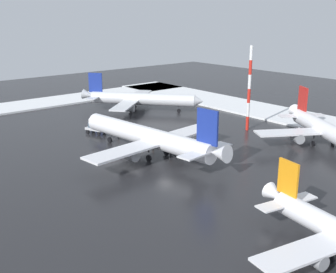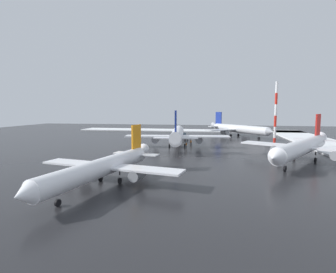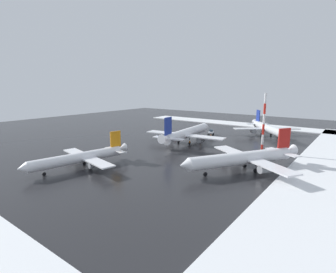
% 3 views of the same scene
% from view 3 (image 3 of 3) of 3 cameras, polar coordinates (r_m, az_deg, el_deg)
% --- Properties ---
extents(ground_plane, '(240.00, 240.00, 0.00)m').
position_cam_3_polar(ground_plane, '(96.67, 0.04, -1.98)').
color(ground_plane, '#232326').
extents(snow_bank_far, '(152.00, 16.00, 0.48)m').
position_cam_3_polar(snow_bank_far, '(78.54, 30.82, -6.47)').
color(snow_bank_far, white).
rests_on(snow_bank_far, ground_plane).
extents(snow_bank_right, '(14.00, 116.00, 0.48)m').
position_cam_3_polar(snow_bank_right, '(154.62, 15.16, 2.63)').
color(snow_bank_right, white).
rests_on(snow_bank_right, ground_plane).
extents(airplane_far_rear, '(38.23, 31.80, 11.35)m').
position_cam_3_polar(airplane_far_rear, '(101.03, 4.11, 0.73)').
color(airplane_far_rear, white).
rests_on(airplane_far_rear, ground_plane).
extents(airplane_parked_starboard, '(31.41, 26.92, 10.44)m').
position_cam_3_polar(airplane_parked_starboard, '(70.17, 16.18, -4.53)').
color(airplane_parked_starboard, white).
rests_on(airplane_parked_starboard, ground_plane).
extents(airplane_foreground_jet, '(28.91, 26.21, 10.33)m').
position_cam_3_polar(airplane_foreground_jet, '(121.53, 21.03, 1.60)').
color(airplane_foreground_jet, silver).
rests_on(airplane_foreground_jet, ground_plane).
extents(airplane_distant_tail, '(29.34, 24.54, 8.76)m').
position_cam_3_polar(airplane_distant_tail, '(73.76, -18.53, -4.37)').
color(airplane_distant_tail, white).
rests_on(airplane_distant_tail, ground_plane).
extents(pushback_tug, '(5.07, 3.63, 2.50)m').
position_cam_3_polar(pushback_tug, '(118.72, 9.33, 0.94)').
color(pushback_tug, silver).
rests_on(pushback_tug, ground_plane).
extents(ground_crew_by_nose_gear, '(0.36, 0.36, 1.71)m').
position_cam_3_polar(ground_crew_by_nose_gear, '(102.79, 7.13, -0.73)').
color(ground_crew_by_nose_gear, black).
rests_on(ground_crew_by_nose_gear, ground_plane).
extents(ground_crew_mid_apron, '(0.36, 0.36, 1.71)m').
position_cam_3_polar(ground_crew_mid_apron, '(112.86, 9.33, 0.26)').
color(ground_crew_mid_apron, black).
rests_on(ground_crew_mid_apron, ground_plane).
extents(ground_crew_beside_wing, '(0.36, 0.36, 1.71)m').
position_cam_3_polar(ground_crew_beside_wing, '(97.73, 4.77, -1.29)').
color(ground_crew_beside_wing, black).
rests_on(ground_crew_beside_wing, ground_plane).
extents(antenna_mast, '(0.70, 0.70, 19.57)m').
position_cam_3_polar(antenna_mast, '(87.84, 20.10, 2.52)').
color(antenna_mast, red).
rests_on(antenna_mast, ground_plane).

